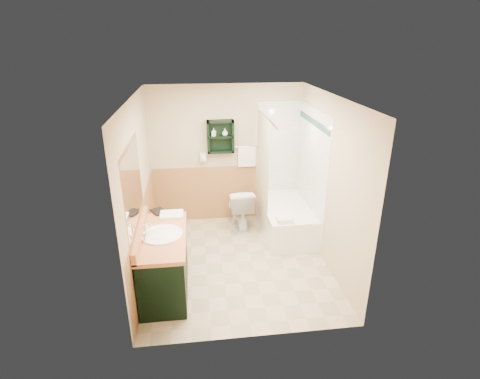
% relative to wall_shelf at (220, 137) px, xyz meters
% --- Properties ---
extents(floor, '(3.00, 3.00, 0.00)m').
position_rel_wall_shelf_xyz_m(floor, '(0.10, -1.41, -1.55)').
color(floor, '#C7B091').
rests_on(floor, ground).
extents(back_wall, '(2.60, 0.04, 2.40)m').
position_rel_wall_shelf_xyz_m(back_wall, '(0.10, 0.11, -0.35)').
color(back_wall, beige).
rests_on(back_wall, ground).
extents(left_wall, '(0.04, 3.00, 2.40)m').
position_rel_wall_shelf_xyz_m(left_wall, '(-1.22, -1.41, -0.35)').
color(left_wall, beige).
rests_on(left_wall, ground).
extents(right_wall, '(0.04, 3.00, 2.40)m').
position_rel_wall_shelf_xyz_m(right_wall, '(1.42, -1.41, -0.35)').
color(right_wall, beige).
rests_on(right_wall, ground).
extents(ceiling, '(2.60, 3.00, 0.04)m').
position_rel_wall_shelf_xyz_m(ceiling, '(0.10, -1.41, 0.87)').
color(ceiling, white).
rests_on(ceiling, back_wall).
extents(wainscot_left, '(2.98, 2.98, 1.00)m').
position_rel_wall_shelf_xyz_m(wainscot_left, '(-1.19, -1.41, -1.05)').
color(wainscot_left, tan).
rests_on(wainscot_left, left_wall).
extents(wainscot_back, '(2.58, 2.58, 1.00)m').
position_rel_wall_shelf_xyz_m(wainscot_back, '(0.10, 0.08, -1.05)').
color(wainscot_back, tan).
rests_on(wainscot_back, back_wall).
extents(mirror_frame, '(1.30, 1.30, 1.00)m').
position_rel_wall_shelf_xyz_m(mirror_frame, '(-1.17, -1.96, -0.05)').
color(mirror_frame, '#975431').
rests_on(mirror_frame, left_wall).
extents(mirror_glass, '(1.20, 1.20, 0.90)m').
position_rel_wall_shelf_xyz_m(mirror_glass, '(-1.17, -1.96, -0.05)').
color(mirror_glass, white).
rests_on(mirror_glass, left_wall).
extents(tile_right, '(1.50, 1.50, 2.10)m').
position_rel_wall_shelf_xyz_m(tile_right, '(1.38, -0.66, -0.50)').
color(tile_right, white).
rests_on(tile_right, right_wall).
extents(tile_back, '(0.95, 0.95, 2.10)m').
position_rel_wall_shelf_xyz_m(tile_back, '(1.13, 0.07, -0.50)').
color(tile_back, white).
rests_on(tile_back, back_wall).
extents(tile_accent, '(1.50, 1.50, 0.10)m').
position_rel_wall_shelf_xyz_m(tile_accent, '(1.37, -0.66, 0.35)').
color(tile_accent, '#12402B').
rests_on(tile_accent, right_wall).
extents(wall_shelf, '(0.45, 0.15, 0.55)m').
position_rel_wall_shelf_xyz_m(wall_shelf, '(0.00, 0.00, 0.00)').
color(wall_shelf, black).
rests_on(wall_shelf, back_wall).
extents(hair_dryer, '(0.10, 0.24, 0.18)m').
position_rel_wall_shelf_xyz_m(hair_dryer, '(-0.30, 0.02, -0.35)').
color(hair_dryer, white).
rests_on(hair_dryer, back_wall).
extents(towel_bar, '(0.40, 0.06, 0.40)m').
position_rel_wall_shelf_xyz_m(towel_bar, '(0.45, 0.04, -0.20)').
color(towel_bar, silver).
rests_on(towel_bar, back_wall).
extents(curtain_rod, '(0.03, 1.60, 0.03)m').
position_rel_wall_shelf_xyz_m(curtain_rod, '(0.63, -0.66, 0.45)').
color(curtain_rod, silver).
rests_on(curtain_rod, back_wall).
extents(shower_curtain, '(1.05, 1.05, 1.70)m').
position_rel_wall_shelf_xyz_m(shower_curtain, '(0.63, -0.48, -0.40)').
color(shower_curtain, beige).
rests_on(shower_curtain, curtain_rod).
extents(vanity, '(0.59, 1.28, 0.81)m').
position_rel_wall_shelf_xyz_m(vanity, '(-0.89, -1.92, -1.14)').
color(vanity, black).
rests_on(vanity, ground).
extents(bathtub, '(0.76, 1.50, 0.51)m').
position_rel_wall_shelf_xyz_m(bathtub, '(1.03, -0.57, -1.30)').
color(bathtub, white).
rests_on(bathtub, ground).
extents(toilet, '(0.46, 0.76, 0.73)m').
position_rel_wall_shelf_xyz_m(toilet, '(0.28, -0.31, -1.19)').
color(toilet, white).
rests_on(toilet, ground).
extents(counter_towel, '(0.31, 0.25, 0.04)m').
position_rel_wall_shelf_xyz_m(counter_towel, '(-0.80, -1.40, -0.72)').
color(counter_towel, silver).
rests_on(counter_towel, vanity).
extents(vanity_book, '(0.16, 0.11, 0.23)m').
position_rel_wall_shelf_xyz_m(vanity_book, '(-1.06, -1.29, -0.62)').
color(vanity_book, black).
rests_on(vanity_book, vanity).
extents(tub_towel, '(0.23, 0.19, 0.07)m').
position_rel_wall_shelf_xyz_m(tub_towel, '(0.85, -1.19, -1.01)').
color(tub_towel, silver).
rests_on(tub_towel, bathtub).
extents(soap_bottle_a, '(0.11, 0.14, 0.06)m').
position_rel_wall_shelf_xyz_m(soap_bottle_a, '(-0.11, -0.01, 0.05)').
color(soap_bottle_a, white).
rests_on(soap_bottle_a, wall_shelf).
extents(soap_bottle_b, '(0.13, 0.15, 0.09)m').
position_rel_wall_shelf_xyz_m(soap_bottle_b, '(0.08, -0.01, 0.06)').
color(soap_bottle_b, white).
rests_on(soap_bottle_b, wall_shelf).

